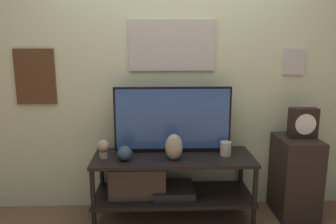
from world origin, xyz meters
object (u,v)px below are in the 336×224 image
television (173,119)px  decorative_bust (103,147)px  mantel_clock (303,123)px  candle_jar (226,149)px  vase_urn_stoneware (174,147)px  vase_round_glass (125,153)px

television → decorative_bust: size_ratio=6.41×
mantel_clock → television: bearing=176.9°
decorative_bust → candle_jar: bearing=1.7°
vase_urn_stoneware → candle_jar: bearing=11.5°
vase_urn_stoneware → candle_jar: vase_urn_stoneware is taller
vase_urn_stoneware → decorative_bust: bearing=174.1°
decorative_bust → mantel_clock: (1.74, 0.08, 0.18)m
candle_jar → decorative_bust: 1.06m
television → vase_round_glass: size_ratio=8.26×
television → vase_urn_stoneware: 0.28m
television → vase_urn_stoneware: television is taller
television → vase_round_glass: bearing=-153.7°
vase_round_glass → vase_urn_stoneware: bearing=0.3°
vase_round_glass → television: bearing=26.3°
television → decorative_bust: (-0.60, -0.14, -0.21)m
vase_round_glass → candle_jar: size_ratio=1.03×
vase_urn_stoneware → mantel_clock: (1.15, 0.14, 0.16)m
vase_urn_stoneware → mantel_clock: 1.17m
decorative_bust → vase_urn_stoneware: bearing=-5.9°
candle_jar → television: bearing=166.7°
television → candle_jar: bearing=-13.3°
television → candle_jar: television is taller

